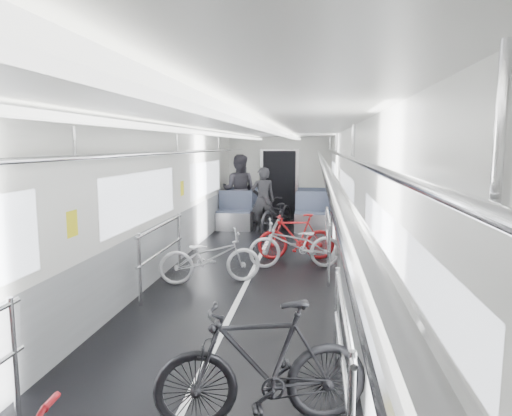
{
  "coord_description": "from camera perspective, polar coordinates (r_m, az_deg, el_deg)",
  "views": [
    {
      "loc": [
        1.05,
        -6.42,
        2.17
      ],
      "look_at": [
        0.0,
        1.65,
        1.04
      ],
      "focal_mm": 32.0,
      "sensor_mm": 36.0,
      "label": 1
    }
  ],
  "objects": [
    {
      "name": "bike_aisle",
      "position": [
        11.38,
        2.69,
        -0.68
      ],
      "size": [
        1.17,
        1.93,
        0.96
      ],
      "primitive_type": "imported",
      "rotation": [
        0.0,
        0.0,
        -0.32
      ],
      "color": "black",
      "rests_on": "floor"
    },
    {
      "name": "person_standing",
      "position": [
        11.37,
        0.88,
        1.04
      ],
      "size": [
        0.67,
        0.52,
        1.63
      ],
      "primitive_type": "imported",
      "rotation": [
        0.0,
        0.0,
        3.38
      ],
      "color": "black",
      "rests_on": "floor"
    },
    {
      "name": "bike_right_mid",
      "position": [
        8.12,
        4.94,
        -4.51
      ],
      "size": [
        1.72,
        0.86,
        0.87
      ],
      "primitive_type": "imported",
      "rotation": [
        0.0,
        0.0,
        -1.39
      ],
      "color": "silver",
      "rests_on": "floor"
    },
    {
      "name": "person_seated",
      "position": [
        12.47,
        -2.14,
        2.3
      ],
      "size": [
        0.97,
        0.78,
        1.92
      ],
      "primitive_type": "imported",
      "rotation": [
        0.0,
        0.0,
        3.09
      ],
      "color": "#2F2D35",
      "rests_on": "floor"
    },
    {
      "name": "bike_right_far",
      "position": [
        8.7,
        5.06,
        -3.6
      ],
      "size": [
        1.52,
        0.63,
        0.88
      ],
      "primitive_type": "imported",
      "rotation": [
        0.0,
        0.0,
        -1.42
      ],
      "color": "#AC1517",
      "rests_on": "floor"
    },
    {
      "name": "bike_right_near",
      "position": [
        3.69,
        0.78,
        -18.99
      ],
      "size": [
        1.73,
        0.87,
        1.0
      ],
      "primitive_type": "imported",
      "rotation": [
        0.0,
        0.0,
        -1.31
      ],
      "color": "black",
      "rests_on": "floor"
    },
    {
      "name": "bike_left_far",
      "position": [
        7.27,
        -5.77,
        -6.09
      ],
      "size": [
        1.69,
        1.02,
        0.84
      ],
      "primitive_type": "imported",
      "rotation": [
        0.0,
        0.0,
        1.89
      ],
      "color": "silver",
      "rests_on": "floor"
    },
    {
      "name": "car_shell",
      "position": [
        8.33,
        0.12,
        0.69
      ],
      "size": [
        3.02,
        14.01,
        2.41
      ],
      "color": "black",
      "rests_on": "ground"
    }
  ]
}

